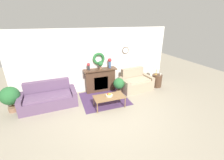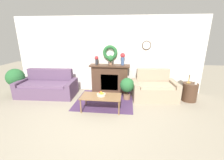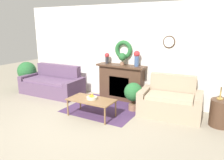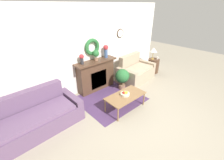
% 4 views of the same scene
% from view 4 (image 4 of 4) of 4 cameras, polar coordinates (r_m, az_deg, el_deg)
% --- Properties ---
extents(ground_plane, '(16.00, 16.00, 0.00)m').
position_cam_4_polar(ground_plane, '(3.93, 13.88, -16.34)').
color(ground_plane, '#9E937F').
extents(floor_rug, '(1.82, 1.68, 0.01)m').
position_cam_4_polar(floor_rug, '(4.72, -0.70, -7.08)').
color(floor_rug, '#4C335B').
rests_on(floor_rug, ground_plane).
extents(wall_back, '(6.80, 0.18, 2.70)m').
position_cam_4_polar(wall_back, '(4.86, -9.29, 11.18)').
color(wall_back, white).
rests_on(wall_back, ground_plane).
extents(fireplace, '(1.44, 0.41, 1.03)m').
position_cam_4_polar(fireplace, '(5.05, -6.13, 1.91)').
color(fireplace, '#4C3323').
rests_on(fireplace, ground_plane).
extents(couch_left, '(1.99, 0.98, 0.89)m').
position_cam_4_polar(couch_left, '(3.97, -26.77, -12.63)').
color(couch_left, '#604766').
rests_on(couch_left, ground_plane).
extents(loveseat_right, '(1.52, 1.00, 0.95)m').
position_cam_4_polar(loveseat_right, '(5.82, 8.87, 3.15)').
color(loveseat_right, tan).
rests_on(loveseat_right, ground_plane).
extents(coffee_table, '(1.12, 0.58, 0.42)m').
position_cam_4_polar(coffee_table, '(4.13, 5.14, -6.27)').
color(coffee_table, olive).
rests_on(coffee_table, ground_plane).
extents(fruit_bowl, '(0.25, 0.25, 0.12)m').
position_cam_4_polar(fruit_bowl, '(4.10, 4.98, -5.20)').
color(fruit_bowl, beige).
rests_on(fruit_bowl, coffee_table).
extents(side_table_by_loveseat, '(0.47, 0.47, 0.59)m').
position_cam_4_polar(side_table_by_loveseat, '(6.65, 15.45, 5.26)').
color(side_table_by_loveseat, '#4C3323').
rests_on(side_table_by_loveseat, ground_plane).
extents(table_lamp, '(0.32, 0.32, 0.49)m').
position_cam_4_polar(table_lamp, '(6.42, 15.56, 10.96)').
color(table_lamp, '#B28E42').
rests_on(table_lamp, side_table_by_loveseat).
extents(mug, '(0.08, 0.08, 0.10)m').
position_cam_4_polar(mug, '(6.59, 16.91, 8.04)').
color(mug, silver).
rests_on(mug, side_table_by_loveseat).
extents(vase_on_mantel_left, '(0.14, 0.14, 0.31)m').
position_cam_4_polar(vase_on_mantel_left, '(4.56, -11.47, 8.07)').
color(vase_on_mantel_left, '#2D2D33').
rests_on(vase_on_mantel_left, fireplace).
extents(vase_on_mantel_right, '(0.17, 0.17, 0.43)m').
position_cam_4_polar(vase_on_mantel_right, '(5.05, -2.36, 11.27)').
color(vase_on_mantel_right, '#3D5684').
rests_on(vase_on_mantel_right, fireplace).
extents(potted_plant_on_mantel, '(0.21, 0.21, 0.34)m').
position_cam_4_polar(potted_plant_on_mantel, '(4.80, -6.16, 9.82)').
color(potted_plant_on_mantel, '#8E664C').
rests_on(potted_plant_on_mantel, fireplace).
extents(potted_plant_floor_by_loveseat, '(0.47, 0.47, 0.73)m').
position_cam_4_polar(potted_plant_floor_by_loveseat, '(5.05, 3.92, 1.23)').
color(potted_plant_floor_by_loveseat, '#8E664C').
rests_on(potted_plant_floor_by_loveseat, ground_plane).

